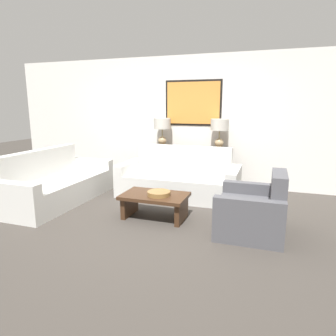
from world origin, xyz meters
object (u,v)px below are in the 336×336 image
object	(u,v)px
coffee_table	(155,201)
decorative_bowl	(159,193)
couch_by_side	(56,185)
table_lamp_left	(162,127)
armchair_near_back_wall	(253,212)
couch_by_back_wall	(179,180)
table_lamp_right	(220,128)
console_table	(189,167)

from	to	relation	value
coffee_table	decorative_bowl	xyz separation A→B (m)	(0.08, -0.03, 0.13)
couch_by_side	table_lamp_left	bearing A→B (deg)	52.02
coffee_table	armchair_near_back_wall	distance (m)	1.41
couch_by_back_wall	couch_by_side	bearing A→B (deg)	-152.59
couch_by_back_wall	decorative_bowl	bearing A→B (deg)	-87.07
table_lamp_left	decorative_bowl	distance (m)	2.23
table_lamp_right	couch_by_side	size ratio (longest dim) A/B	0.26
console_table	decorative_bowl	world-z (taller)	console_table
couch_by_back_wall	armchair_near_back_wall	bearing A→B (deg)	-42.52
console_table	decorative_bowl	size ratio (longest dim) A/B	4.97
couch_by_back_wall	couch_by_side	world-z (taller)	same
couch_by_back_wall	console_table	bearing A→B (deg)	90.00
decorative_bowl	armchair_near_back_wall	distance (m)	1.34
table_lamp_right	armchair_near_back_wall	bearing A→B (deg)	-68.15
couch_by_back_wall	coffee_table	xyz separation A→B (m)	(-0.01, -1.21, -0.02)
decorative_bowl	couch_by_side	bearing A→B (deg)	173.37
table_lamp_left	decorative_bowl	size ratio (longest dim) A/B	1.71
console_table	armchair_near_back_wall	size ratio (longest dim) A/B	1.80
console_table	couch_by_side	world-z (taller)	couch_by_side
decorative_bowl	armchair_near_back_wall	world-z (taller)	armchair_near_back_wall
coffee_table	decorative_bowl	bearing A→B (deg)	-22.46
table_lamp_left	coffee_table	bearing A→B (deg)	-73.24
console_table	couch_by_back_wall	size ratio (longest dim) A/B	0.77
table_lamp_right	couch_by_side	xyz separation A→B (m)	(-2.54, -1.73, -0.93)
console_table	armchair_near_back_wall	xyz separation A→B (m)	(1.40, -2.00, -0.13)
couch_by_back_wall	coffee_table	size ratio (longest dim) A/B	2.27
table_lamp_right	couch_by_back_wall	bearing A→B (deg)	-129.56
couch_by_back_wall	coffee_table	world-z (taller)	couch_by_back_wall
table_lamp_right	decorative_bowl	size ratio (longest dim) A/B	1.71
couch_by_side	armchair_near_back_wall	bearing A→B (deg)	-4.67
table_lamp_left	couch_by_side	world-z (taller)	table_lamp_left
couch_by_side	coffee_table	xyz separation A→B (m)	(1.93, -0.20, -0.02)
decorative_bowl	armchair_near_back_wall	xyz separation A→B (m)	(1.33, -0.04, -0.11)
console_table	couch_by_side	bearing A→B (deg)	-138.37
table_lamp_right	armchair_near_back_wall	distance (m)	2.35
coffee_table	armchair_near_back_wall	xyz separation A→B (m)	(1.41, -0.07, 0.02)
couch_by_back_wall	table_lamp_right	bearing A→B (deg)	50.44
couch_by_side	armchair_near_back_wall	xyz separation A→B (m)	(3.34, -0.27, -0.00)
couch_by_back_wall	couch_by_side	xyz separation A→B (m)	(-1.95, -1.01, 0.00)
table_lamp_left	couch_by_side	xyz separation A→B (m)	(-1.35, -1.73, -0.93)
table_lamp_right	console_table	bearing A→B (deg)	180.00
couch_by_back_wall	coffee_table	bearing A→B (deg)	-90.65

